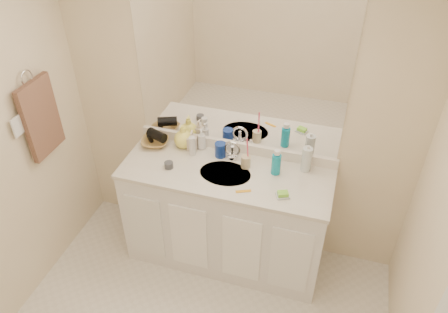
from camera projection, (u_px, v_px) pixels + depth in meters
name	position (u px, v px, depth m)	size (l,w,h in m)	color
wall_back	(237.00, 114.00, 3.13)	(2.60, 0.02, 2.40)	beige
vanity_cabinet	(226.00, 217.00, 3.38)	(1.50, 0.55, 0.85)	white
countertop	(226.00, 173.00, 3.12)	(1.52, 0.57, 0.03)	beige
backsplash	(236.00, 147.00, 3.28)	(1.52, 0.03, 0.08)	white
sink_basin	(225.00, 175.00, 3.10)	(0.37, 0.37, 0.02)	#B4B29E
faucet	(232.00, 153.00, 3.20)	(0.02, 0.02, 0.11)	silver
mirror	(238.00, 68.00, 2.90)	(1.48, 0.01, 1.20)	white
blue_mug	(220.00, 150.00, 3.22)	(0.08, 0.08, 0.11)	navy
tan_cup	(246.00, 162.00, 3.12)	(0.07, 0.07, 0.09)	beige
toothbrush	(248.00, 150.00, 3.06)	(0.01, 0.01, 0.21)	#FF436D
mouthwash_bottle	(276.00, 164.00, 3.05)	(0.07, 0.07, 0.16)	#0E92B2
clear_pump_bottle	(307.00, 159.00, 3.07)	(0.07, 0.07, 0.19)	silver
soap_dish	(283.00, 196.00, 2.89)	(0.09, 0.07, 0.01)	silver
green_soap	(283.00, 194.00, 2.88)	(0.07, 0.05, 0.02)	#7FD634
orange_comb	(243.00, 191.00, 2.93)	(0.11, 0.02, 0.00)	orange
dark_jar	(169.00, 165.00, 3.13)	(0.06, 0.06, 0.04)	#393B41
extra_white_bottle	(192.00, 146.00, 3.22)	(0.05, 0.05, 0.15)	silver
soap_bottle_white	(201.00, 139.00, 3.28)	(0.06, 0.07, 0.17)	white
soap_bottle_cream	(192.00, 140.00, 3.28)	(0.07, 0.07, 0.16)	beige
soap_bottle_yellow	(183.00, 136.00, 3.30)	(0.15, 0.15, 0.19)	#FEF663
wicker_basket	(155.00, 142.00, 3.36)	(0.21, 0.21, 0.05)	#A67F43
hair_dryer	(157.00, 135.00, 3.32)	(0.08, 0.08, 0.15)	black
towel_ring	(27.00, 78.00, 2.81)	(0.11, 0.11, 0.01)	silver
hand_towel	(41.00, 118.00, 2.99)	(0.04, 0.32, 0.55)	#4C3329
switch_plate	(17.00, 126.00, 2.81)	(0.01, 0.09, 0.13)	white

